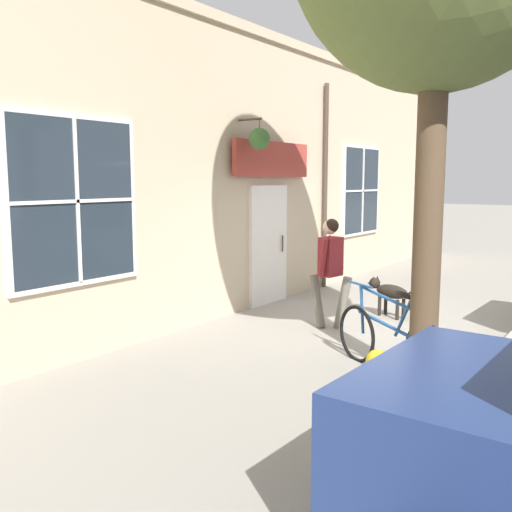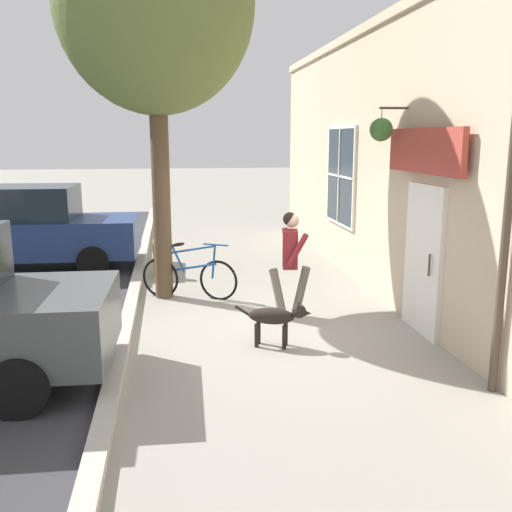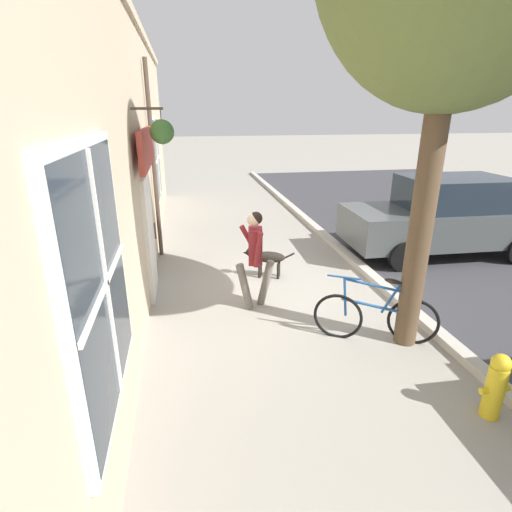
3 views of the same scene
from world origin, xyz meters
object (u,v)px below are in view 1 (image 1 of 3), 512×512
Objects in this scene: dog_on_leash at (389,291)px; fire_hydrant at (377,392)px; pedestrian_walking at (330,263)px; leaning_bicycle at (390,340)px.

dog_on_leash is 1.28× the size of fire_hydrant.
fire_hydrant is (2.05, -3.00, -0.58)m from pedestrian_walking.
dog_on_leash is at bearing 69.90° from pedestrian_walking.
fire_hydrant is at bearing -69.03° from dog_on_leash.
leaning_bicycle is (1.05, -2.54, -0.03)m from dog_on_leash.
leaning_bicycle is 1.75m from fire_hydrant.
dog_on_leash is (0.44, 1.20, -0.57)m from pedestrian_walking.
dog_on_leash is at bearing 110.97° from fire_hydrant.
fire_hydrant is (1.61, -4.20, -0.01)m from dog_on_leash.
fire_hydrant reaches higher than dog_on_leash.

